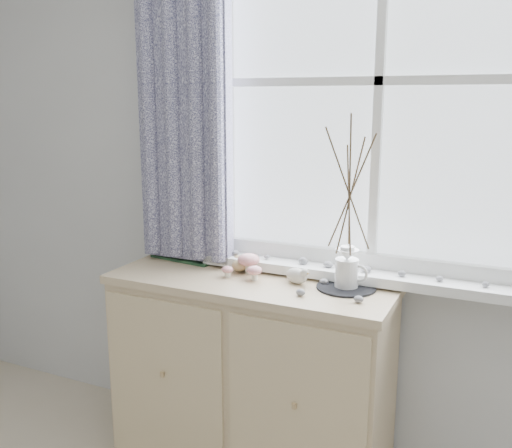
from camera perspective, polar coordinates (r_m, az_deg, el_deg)
name	(u,v)px	position (r m, az deg, el deg)	size (l,w,h in m)	color
sideboard	(250,374)	(2.53, -0.62, -14.75)	(1.20, 0.45, 0.85)	#C5B38A
botanical_book	(179,234)	(2.62, -7.69, -1.01)	(0.37, 0.13, 0.26)	#1E4025
toadstool_cluster	(248,264)	(2.41, -0.85, -4.00)	(0.18, 0.15, 0.09)	silver
wooden_eggs	(239,263)	(2.49, -1.73, -3.92)	(0.10, 0.12, 0.08)	tan
songbird_figurine	(297,275)	(2.32, 4.09, -5.09)	(0.13, 0.06, 0.07)	beige
crocheted_doily	(346,287)	(2.29, 9.00, -6.28)	(0.23, 0.23, 0.01)	black
twig_pitcher	(350,189)	(2.20, 9.35, 3.49)	(0.26, 0.26, 0.69)	white
sideboard_pebbles	(327,291)	(2.21, 7.14, -6.67)	(0.26, 0.19, 0.03)	gray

